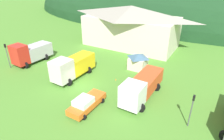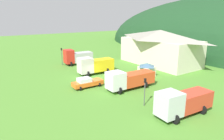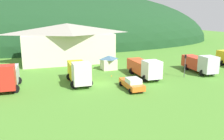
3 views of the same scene
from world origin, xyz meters
TOP-DOWN VIEW (x-y plane):
  - ground_plane at (0.00, 0.00)m, footprint 200.00×200.00m
  - depot_building at (-1.80, 18.70)m, footprint 19.86×10.12m
  - play_shed_cream at (4.14, 8.96)m, footprint 2.80×2.74m
  - crane_truck_red at (-12.64, 2.03)m, footprint 3.53×6.82m
  - flatbed_truck_yellow at (-2.93, 1.37)m, footprint 3.29×7.38m
  - heavy_rig_white at (7.77, 1.58)m, footprint 3.27×8.46m
  - tow_truck_silver at (18.31, 1.12)m, footprint 3.41×7.76m
  - service_pickup_orange at (3.30, -3.60)m, footprint 2.35×5.12m
  - traffic_light_west at (-13.96, -1.25)m, footprint 0.20×0.32m
  - traffic_light_east at (13.84, -0.65)m, footprint 0.20×0.32m
  - traffic_cone_near_pickup at (2.93, 3.86)m, footprint 0.36×0.36m
  - traffic_cone_mid_row at (-4.18, 3.75)m, footprint 0.36×0.36m

SIDE VIEW (x-z plane):
  - ground_plane at x=0.00m, z-range 0.00..0.00m
  - traffic_cone_near_pickup at x=2.93m, z-range -0.23..0.23m
  - traffic_cone_mid_row at x=-4.18m, z-range -0.26..0.26m
  - service_pickup_orange at x=3.30m, z-range 0.00..1.66m
  - play_shed_cream at x=4.14m, z-range 0.04..2.64m
  - heavy_rig_white at x=7.77m, z-range 0.05..3.23m
  - tow_truck_silver at x=18.31m, z-range 0.07..3.36m
  - flatbed_truck_yellow at x=-2.93m, z-range 0.09..3.60m
  - crane_truck_red at x=-12.64m, z-range -0.01..3.70m
  - traffic_light_east at x=13.84m, z-range 0.45..4.18m
  - traffic_light_west at x=-13.96m, z-range 0.47..4.56m
  - depot_building at x=-1.80m, z-range 0.13..8.30m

